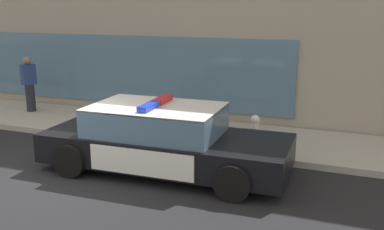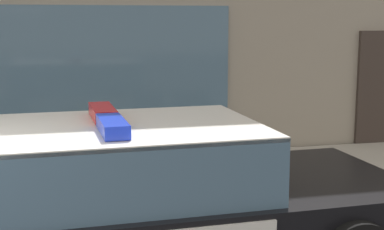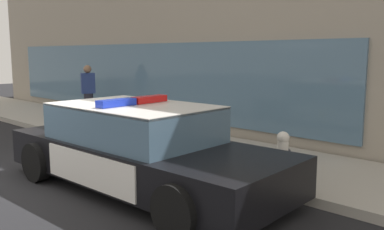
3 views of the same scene
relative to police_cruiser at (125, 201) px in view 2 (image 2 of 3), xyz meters
name	(u,v)px [view 2 (image 2 of 3)]	position (x,y,z in m)	size (l,w,h in m)	color
police_cruiser	(125,201)	(0.00, 0.00, 0.00)	(5.16, 2.27, 1.49)	black
fire_hydrant	(222,159)	(1.49, 1.95, -0.18)	(0.34, 0.39, 0.73)	silver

